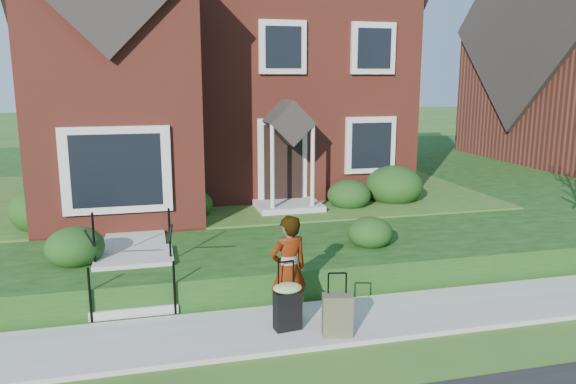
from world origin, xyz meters
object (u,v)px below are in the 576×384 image
object	(u,v)px
front_steps	(134,274)
suitcase_black	(288,303)
woman	(288,269)
suitcase_olive	(337,315)

from	to	relation	value
front_steps	suitcase_black	bearing A→B (deg)	-40.99
front_steps	woman	world-z (taller)	woman
front_steps	suitcase_olive	bearing A→B (deg)	-38.75
suitcase_black	suitcase_olive	size ratio (longest dim) A/B	1.12
suitcase_black	suitcase_olive	world-z (taller)	suitcase_black
woman	suitcase_black	bearing A→B (deg)	59.55
woman	suitcase_black	size ratio (longest dim) A/B	1.61
suitcase_olive	woman	bearing A→B (deg)	143.86
front_steps	woman	distance (m)	2.97
suitcase_black	suitcase_olive	bearing A→B (deg)	-37.60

